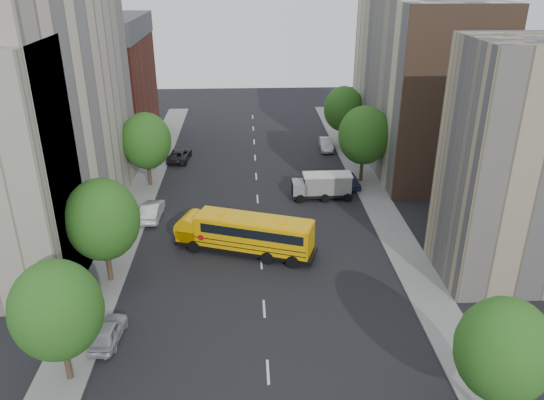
{
  "coord_description": "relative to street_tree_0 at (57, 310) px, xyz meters",
  "views": [
    {
      "loc": [
        -0.92,
        -37.3,
        21.21
      ],
      "look_at": [
        1.02,
        2.0,
        3.47
      ],
      "focal_mm": 35.0,
      "sensor_mm": 36.0,
      "label": 1
    }
  ],
  "objects": [
    {
      "name": "street_tree_0",
      "position": [
        0.0,
        0.0,
        0.0
      ],
      "size": [
        4.8,
        4.8,
        7.41
      ],
      "color": "#38281C",
      "rests_on": "ground"
    },
    {
      "name": "parked_car_1",
      "position": [
        1.4,
        20.26,
        -3.89
      ],
      "size": [
        1.73,
        4.58,
        1.49
      ],
      "primitive_type": "imported",
      "rotation": [
        0.0,
        0.0,
        3.11
      ],
      "color": "silver",
      "rests_on": "ground"
    },
    {
      "name": "sidewalk_left",
      "position": [
        -0.5,
        19.0,
        -4.58
      ],
      "size": [
        3.0,
        80.0,
        0.12
      ],
      "primitive_type": "cube",
      "color": "slate",
      "rests_on": "ground"
    },
    {
      "name": "lane_markings",
      "position": [
        11.0,
        24.0,
        -4.64
      ],
      "size": [
        0.15,
        64.0,
        0.01
      ],
      "primitive_type": "cube",
      "color": "silver",
      "rests_on": "ground"
    },
    {
      "name": "parked_car_0",
      "position": [
        1.4,
        3.21,
        -3.98
      ],
      "size": [
        1.91,
        4.03,
        1.33
      ],
      "primitive_type": "imported",
      "rotation": [
        0.0,
        0.0,
        3.05
      ],
      "color": "#B0B0B7",
      "rests_on": "ground"
    },
    {
      "name": "street_tree_5",
      "position": [
        22.0,
        40.0,
        0.06
      ],
      "size": [
        4.86,
        4.86,
        7.51
      ],
      "color": "#38281C",
      "rests_on": "ground"
    },
    {
      "name": "sidewalk_right",
      "position": [
        22.5,
        19.0,
        -4.58
      ],
      "size": [
        3.0,
        80.0,
        0.12
      ],
      "primitive_type": "cube",
      "color": "slate",
      "rests_on": "ground"
    },
    {
      "name": "building_right_far",
      "position": [
        29.0,
        34.0,
        4.36
      ],
      "size": [
        10.0,
        22.0,
        18.0
      ],
      "primitive_type": "cube",
      "color": "beige",
      "rests_on": "ground"
    },
    {
      "name": "building_left_redbrick",
      "position": [
        -7.0,
        42.0,
        1.86
      ],
      "size": [
        10.0,
        15.0,
        13.0
      ],
      "primitive_type": "cube",
      "color": "maroon",
      "rests_on": "ground"
    },
    {
      "name": "building_left_cream",
      "position": [
        -7.0,
        20.0,
        5.36
      ],
      "size": [
        10.0,
        26.0,
        20.0
      ],
      "primitive_type": "cube",
      "color": "beige",
      "rests_on": "ground"
    },
    {
      "name": "building_right_near",
      "position": [
        29.0,
        9.5,
        3.86
      ],
      "size": [
        10.0,
        7.0,
        17.0
      ],
      "primitive_type": "cube",
      "color": "gray",
      "rests_on": "ground"
    },
    {
      "name": "parked_car_4",
      "position": [
        20.6,
        26.78,
        -3.97
      ],
      "size": [
        1.96,
        4.07,
        1.34
      ],
      "primitive_type": "imported",
      "rotation": [
        0.0,
        0.0,
        0.1
      ],
      "color": "#35395D",
      "rests_on": "ground"
    },
    {
      "name": "street_tree_1",
      "position": [
        0.0,
        10.0,
        0.31
      ],
      "size": [
        5.12,
        5.12,
        7.9
      ],
      "color": "#38281C",
      "rests_on": "ground"
    },
    {
      "name": "parked_car_2",
      "position": [
        2.2,
        35.54,
        -3.96
      ],
      "size": [
        2.69,
        5.08,
        1.36
      ],
      "primitive_type": "imported",
      "rotation": [
        0.0,
        0.0,
        3.05
      ],
      "color": "black",
      "rests_on": "ground"
    },
    {
      "name": "safari_truck",
      "position": [
        17.34,
        23.93,
        -3.32
      ],
      "size": [
        5.89,
        2.26,
        2.5
      ],
      "rotation": [
        0.0,
        0.0,
        0.01
      ],
      "color": "black",
      "rests_on": "ground"
    },
    {
      "name": "street_tree_4",
      "position": [
        22.0,
        28.0,
        0.43
      ],
      "size": [
        5.25,
        5.25,
        8.1
      ],
      "color": "#38281C",
      "rests_on": "ground"
    },
    {
      "name": "school_bus",
      "position": [
        9.69,
        13.71,
        -2.87
      ],
      "size": [
        11.45,
        6.14,
        3.18
      ],
      "rotation": [
        0.0,
        0.0,
        -0.34
      ],
      "color": "black",
      "rests_on": "ground"
    },
    {
      "name": "ground",
      "position": [
        11.0,
        14.0,
        -4.64
      ],
      "size": [
        120.0,
        120.0,
        0.0
      ],
      "primitive_type": "plane",
      "color": "black",
      "rests_on": "ground"
    },
    {
      "name": "street_tree_3",
      "position": [
        22.0,
        -4.0,
        -0.19
      ],
      "size": [
        4.61,
        4.61,
        7.11
      ],
      "color": "#38281C",
      "rests_on": "ground"
    },
    {
      "name": "building_right_sidewall",
      "position": [
        29.0,
        23.0,
        4.36
      ],
      "size": [
        10.1,
        0.3,
        18.0
      ],
      "primitive_type": "cube",
      "color": "brown",
      "rests_on": "ground"
    },
    {
      "name": "street_tree_2",
      "position": [
        0.0,
        28.0,
        0.19
      ],
      "size": [
        4.99,
        4.99,
        7.71
      ],
      "color": "#38281C",
      "rests_on": "ground"
    },
    {
      "name": "parked_car_5",
      "position": [
        19.8,
        38.5,
        -3.93
      ],
      "size": [
        1.64,
        4.34,
        1.41
      ],
      "primitive_type": "imported",
      "rotation": [
        0.0,
        0.0,
        -0.03
      ],
      "color": "#ABABA5",
      "rests_on": "ground"
    }
  ]
}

